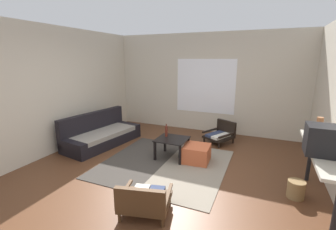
# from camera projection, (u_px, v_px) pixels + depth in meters

# --- Properties ---
(ground_plane) EXTENTS (7.80, 7.80, 0.00)m
(ground_plane) POSITION_uv_depth(u_px,v_px,m) (159.00, 178.00, 4.01)
(ground_plane) COLOR #56331E
(far_wall_with_window) EXTENTS (5.60, 0.13, 2.70)m
(far_wall_with_window) POSITION_uv_depth(u_px,v_px,m) (206.00, 83.00, 6.42)
(far_wall_with_window) COLOR beige
(far_wall_with_window) RESTS_ON ground
(side_wall_left) EXTENTS (0.12, 6.60, 2.70)m
(side_wall_left) POSITION_uv_depth(u_px,v_px,m) (53.00, 90.00, 4.98)
(side_wall_left) COLOR beige
(side_wall_left) RESTS_ON ground
(area_rug) EXTENTS (2.33, 2.29, 0.01)m
(area_rug) POSITION_uv_depth(u_px,v_px,m) (165.00, 164.00, 4.56)
(area_rug) COLOR #38332D
(area_rug) RESTS_ON ground
(couch) EXTENTS (1.06, 1.98, 0.75)m
(couch) POSITION_uv_depth(u_px,v_px,m) (101.00, 135.00, 5.59)
(couch) COLOR black
(couch) RESTS_ON ground
(coffee_table) EXTENTS (0.62, 0.58, 0.42)m
(coffee_table) POSITION_uv_depth(u_px,v_px,m) (172.00, 142.00, 4.76)
(coffee_table) COLOR black
(coffee_table) RESTS_ON ground
(armchair_by_window) EXTENTS (0.77, 0.80, 0.52)m
(armchair_by_window) POSITION_uv_depth(u_px,v_px,m) (221.00, 133.00, 5.69)
(armchair_by_window) COLOR black
(armchair_by_window) RESTS_ON ground
(armchair_striped_foreground) EXTENTS (0.76, 0.73, 0.49)m
(armchair_striped_foreground) POSITION_uv_depth(u_px,v_px,m) (144.00, 200.00, 3.03)
(armchair_striped_foreground) COLOR #472D19
(armchair_striped_foreground) RESTS_ON ground
(ottoman_orange) EXTENTS (0.53, 0.53, 0.34)m
(ottoman_orange) POSITION_uv_depth(u_px,v_px,m) (197.00, 154.00, 4.63)
(ottoman_orange) COLOR #BC5633
(ottoman_orange) RESTS_ON ground
(console_shelf) EXTENTS (0.38, 1.78, 0.86)m
(console_shelf) POSITION_uv_depth(u_px,v_px,m) (324.00, 157.00, 3.03)
(console_shelf) COLOR #B2AD9E
(console_shelf) RESTS_ON ground
(crt_television) EXTENTS (0.54, 0.35, 0.37)m
(crt_television) POSITION_uv_depth(u_px,v_px,m) (330.00, 141.00, 2.80)
(crt_television) COLOR black
(crt_television) RESTS_ON console_shelf
(clay_vase) EXTENTS (0.19, 0.19, 0.31)m
(clay_vase) POSITION_uv_depth(u_px,v_px,m) (319.00, 130.00, 3.45)
(clay_vase) COLOR #935B38
(clay_vase) RESTS_ON console_shelf
(glass_bottle) EXTENTS (0.06, 0.06, 0.27)m
(glass_bottle) POSITION_uv_depth(u_px,v_px,m) (166.00, 131.00, 4.86)
(glass_bottle) COLOR #5B2319
(glass_bottle) RESTS_ON coffee_table
(wicker_basket) EXTENTS (0.24, 0.24, 0.27)m
(wicker_basket) POSITION_uv_depth(u_px,v_px,m) (296.00, 189.00, 3.43)
(wicker_basket) COLOR olive
(wicker_basket) RESTS_ON ground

